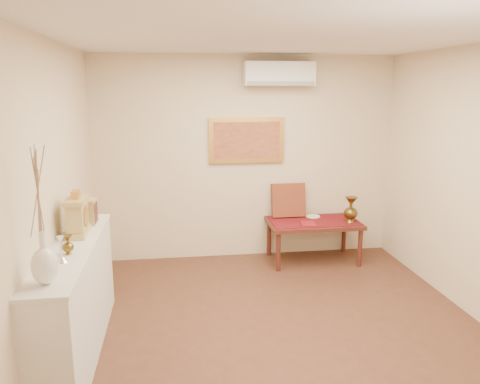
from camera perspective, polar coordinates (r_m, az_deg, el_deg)
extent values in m
plane|color=brown|center=(4.59, 5.21, -17.15)|extent=(4.50, 4.50, 0.00)
plane|color=silver|center=(4.01, 6.01, 18.61)|extent=(4.50, 4.50, 0.00)
cube|color=beige|center=(6.27, 0.76, 4.09)|extent=(4.00, 0.02, 2.70)
cube|color=beige|center=(2.10, 20.55, -14.38)|extent=(4.00, 0.02, 2.70)
cube|color=beige|center=(4.12, -22.58, -1.36)|extent=(0.02, 4.50, 2.70)
cube|color=maroon|center=(6.27, 8.98, -3.50)|extent=(1.14, 0.59, 0.01)
cylinder|color=silver|center=(6.46, 8.86, -2.94)|extent=(0.20, 0.20, 0.01)
cube|color=maroon|center=(6.11, 8.28, -3.83)|extent=(0.21, 0.27, 0.01)
cube|color=#5A1214|center=(6.38, 5.92, -0.99)|extent=(0.46, 0.19, 0.47)
cube|color=silver|center=(4.36, -19.32, -12.53)|extent=(0.35, 2.00, 0.95)
cube|color=silver|center=(4.18, -19.81, -6.42)|extent=(0.37, 2.02, 0.03)
cube|color=tan|center=(4.46, -19.08, -4.67)|extent=(0.16, 0.36, 0.05)
cube|color=tan|center=(4.42, -19.22, -2.81)|extent=(0.14, 0.30, 0.25)
cylinder|color=beige|center=(4.40, -18.26, -2.79)|extent=(0.01, 0.17, 0.17)
cylinder|color=gold|center=(4.40, -18.20, -2.79)|extent=(0.01, 0.19, 0.19)
cube|color=tan|center=(4.38, -19.35, -0.98)|extent=(0.17, 0.34, 0.04)
cube|color=gold|center=(4.37, -19.41, -0.28)|extent=(0.06, 0.11, 0.07)
cube|color=tan|center=(4.78, -18.06, -2.41)|extent=(0.15, 0.20, 0.22)
cube|color=#501F18|center=(4.77, -17.10, -2.97)|extent=(0.01, 0.17, 0.09)
cube|color=#501F18|center=(4.75, -17.18, -1.81)|extent=(0.01, 0.17, 0.09)
cube|color=tan|center=(4.75, -18.15, -0.99)|extent=(0.16, 0.21, 0.02)
cube|color=#501F18|center=(6.28, 8.97, -3.76)|extent=(1.20, 0.70, 0.05)
cylinder|color=#501F18|center=(5.96, 4.68, -7.31)|extent=(0.06, 0.06, 0.50)
cylinder|color=#501F18|center=(6.28, 14.40, -6.64)|extent=(0.06, 0.06, 0.50)
cylinder|color=#501F18|center=(6.50, 3.56, -5.60)|extent=(0.06, 0.06, 0.50)
cylinder|color=#501F18|center=(6.79, 12.56, -5.08)|extent=(0.06, 0.06, 0.50)
cube|color=gold|center=(6.21, 0.81, 6.34)|extent=(1.00, 0.05, 0.60)
cube|color=#B5643F|center=(6.19, 0.84, 6.31)|extent=(0.88, 0.01, 0.48)
cube|color=white|center=(6.15, 4.79, 14.17)|extent=(0.90, 0.24, 0.30)
cube|color=gray|center=(6.03, 5.02, 13.06)|extent=(0.86, 0.02, 0.05)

